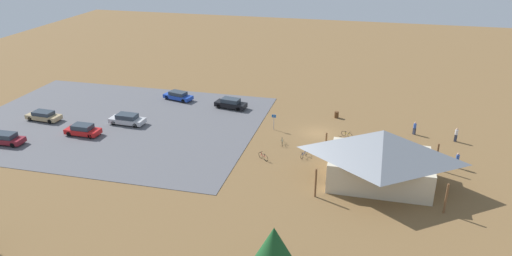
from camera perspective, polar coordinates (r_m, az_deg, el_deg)
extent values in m
plane|color=brown|center=(62.78, 7.38, -0.65)|extent=(160.00, 160.00, 0.00)
cube|color=#56565B|center=(68.41, -16.41, 0.63)|extent=(38.98, 29.65, 0.05)
cube|color=beige|center=(51.75, 14.40, -4.73)|extent=(10.30, 7.18, 3.11)
pyramid|color=gray|center=(50.47, 14.73, -1.74)|extent=(12.43, 9.31, 2.83)
cylinder|color=brown|center=(56.30, 20.61, -3.19)|extent=(0.20, 0.20, 3.11)
cylinder|color=brown|center=(55.93, 8.27, -2.03)|extent=(0.20, 0.20, 3.11)
cylinder|color=brown|center=(48.39, 21.56, -7.78)|extent=(0.20, 0.20, 3.11)
cylinder|color=brown|center=(47.96, 7.07, -6.46)|extent=(0.20, 0.20, 3.11)
cylinder|color=brown|center=(68.11, 9.50, 1.57)|extent=(0.60, 0.60, 0.90)
cylinder|color=#99999E|center=(63.07, 2.12, 0.74)|extent=(0.08, 0.08, 2.20)
cube|color=#1959B2|center=(62.77, 2.13, 1.41)|extent=(0.56, 0.04, 0.40)
cone|color=#194C23|center=(35.40, 2.11, -14.14)|extent=(3.78, 3.78, 3.69)
torus|color=black|center=(59.73, 3.10, -1.42)|extent=(0.17, 0.64, 0.65)
torus|color=black|center=(58.74, 3.12, -1.86)|extent=(0.17, 0.64, 0.65)
cylinder|color=#197A7F|center=(59.19, 3.11, -1.54)|extent=(0.24, 0.99, 0.04)
cylinder|color=#197A7F|center=(59.33, 3.11, -1.37)|extent=(0.04, 0.04, 0.43)
cube|color=black|center=(59.24, 3.11, -1.18)|extent=(0.12, 0.21, 0.05)
cylinder|color=#197A7F|center=(58.75, 3.12, -1.63)|extent=(0.04, 0.04, 0.43)
cylinder|color=black|center=(58.66, 3.12, -1.44)|extent=(0.48, 0.13, 0.03)
torus|color=black|center=(56.71, 5.95, -2.89)|extent=(0.24, 0.67, 0.69)
torus|color=black|center=(55.82, 5.46, -3.31)|extent=(0.24, 0.67, 0.69)
cylinder|color=#2347B7|center=(56.22, 5.71, -2.99)|extent=(0.33, 0.98, 0.04)
cylinder|color=#2347B7|center=(56.33, 5.80, -2.83)|extent=(0.04, 0.04, 0.43)
cube|color=black|center=(56.24, 5.81, -2.63)|extent=(0.14, 0.21, 0.05)
cylinder|color=#2347B7|center=(55.82, 5.52, -3.08)|extent=(0.04, 0.04, 0.42)
cylinder|color=black|center=(55.72, 5.52, -2.88)|extent=(0.47, 0.17, 0.03)
torus|color=black|center=(59.95, 9.34, -1.60)|extent=(0.38, 0.60, 0.67)
torus|color=black|center=(60.78, 9.95, -1.29)|extent=(0.38, 0.60, 0.67)
cylinder|color=orange|center=(60.32, 9.65, -1.35)|extent=(0.55, 0.88, 0.04)
cylinder|color=orange|center=(60.13, 9.55, -1.32)|extent=(0.04, 0.04, 0.41)
cube|color=black|center=(60.05, 9.56, -1.15)|extent=(0.17, 0.21, 0.05)
cylinder|color=orange|center=(60.62, 9.90, -1.15)|extent=(0.04, 0.04, 0.40)
cylinder|color=black|center=(60.53, 9.92, -0.98)|extent=(0.43, 0.28, 0.03)
torus|color=black|center=(60.33, 14.93, -1.91)|extent=(0.14, 0.75, 0.75)
torus|color=black|center=(61.20, 15.05, -1.55)|extent=(0.14, 0.75, 0.75)
cylinder|color=black|center=(60.71, 15.00, -1.62)|extent=(0.16, 0.88, 0.04)
cylinder|color=black|center=(60.53, 14.99, -1.63)|extent=(0.04, 0.04, 0.39)
cube|color=black|center=(60.45, 15.01, -1.46)|extent=(0.11, 0.21, 0.05)
cylinder|color=black|center=(61.02, 15.06, -1.39)|extent=(0.04, 0.04, 0.46)
cylinder|color=black|center=(60.93, 15.09, -1.20)|extent=(0.48, 0.10, 0.03)
torus|color=black|center=(60.81, 13.31, -1.56)|extent=(0.62, 0.40, 0.70)
torus|color=black|center=(61.30, 12.49, -1.27)|extent=(0.62, 0.40, 0.70)
cylinder|color=#722D9E|center=(61.00, 12.91, -1.32)|extent=(0.85, 0.53, 0.04)
cylinder|color=#722D9E|center=(60.87, 13.06, -1.28)|extent=(0.04, 0.04, 0.45)
cube|color=black|center=(60.78, 13.08, -1.08)|extent=(0.21, 0.17, 0.05)
cylinder|color=#722D9E|center=(61.17, 12.59, -1.12)|extent=(0.04, 0.04, 0.42)
cylinder|color=black|center=(61.08, 12.60, -0.94)|extent=(0.28, 0.43, 0.03)
torus|color=black|center=(54.99, 1.18, -3.60)|extent=(0.61, 0.50, 0.75)
torus|color=black|center=(55.66, 0.56, -3.25)|extent=(0.61, 0.50, 0.75)
cylinder|color=red|center=(55.27, 0.87, -3.31)|extent=(0.71, 0.58, 0.04)
cylinder|color=red|center=(55.11, 0.98, -3.30)|extent=(0.04, 0.04, 0.39)
cube|color=black|center=(55.03, 0.98, -3.12)|extent=(0.21, 0.19, 0.05)
cylinder|color=red|center=(55.48, 0.63, -3.06)|extent=(0.04, 0.04, 0.49)
cylinder|color=black|center=(55.38, 0.63, -2.83)|extent=(0.33, 0.40, 0.03)
torus|color=black|center=(62.43, 10.31, -0.64)|extent=(0.61, 0.37, 0.68)
torus|color=black|center=(61.96, 11.07, -0.89)|extent=(0.61, 0.37, 0.68)
cylinder|color=yellow|center=(62.15, 10.70, -0.67)|extent=(0.81, 0.47, 0.04)
cylinder|color=yellow|center=(62.21, 10.56, -0.57)|extent=(0.04, 0.04, 0.35)
cube|color=black|center=(62.14, 10.58, -0.42)|extent=(0.21, 0.17, 0.05)
cylinder|color=yellow|center=(61.91, 11.01, -0.67)|extent=(0.04, 0.04, 0.45)
cylinder|color=black|center=(61.83, 11.02, -0.48)|extent=(0.26, 0.44, 0.03)
cube|color=red|center=(65.37, -19.79, -0.35)|extent=(4.46, 1.94, 0.62)
cube|color=#2D3842|center=(65.14, -19.86, 0.14)|extent=(2.51, 1.68, 0.59)
cylinder|color=black|center=(65.68, -21.24, -0.66)|extent=(0.64, 0.23, 0.64)
cylinder|color=black|center=(66.89, -20.45, -0.11)|extent=(0.64, 0.23, 0.64)
cylinder|color=black|center=(64.01, -19.04, -0.95)|extent=(0.64, 0.23, 0.64)
cylinder|color=black|center=(65.26, -18.27, -0.38)|extent=(0.64, 0.23, 0.64)
cube|color=tan|center=(72.30, -23.81, 1.23)|extent=(4.86, 2.09, 0.59)
cube|color=#2D3842|center=(72.12, -23.88, 1.63)|extent=(2.76, 1.76, 0.50)
cylinder|color=black|center=(72.86, -25.16, 0.99)|extent=(0.65, 0.26, 0.64)
cylinder|color=black|center=(73.96, -24.36, 1.45)|extent=(0.65, 0.26, 0.64)
cylinder|color=black|center=(70.78, -23.19, 0.72)|extent=(0.65, 0.26, 0.64)
cylinder|color=black|center=(71.91, -22.40, 1.19)|extent=(0.65, 0.26, 0.64)
cube|color=maroon|center=(66.59, -27.50, -1.25)|extent=(4.58, 1.91, 0.61)
cube|color=#2D3842|center=(66.37, -27.59, -0.78)|extent=(2.58, 1.64, 0.58)
cylinder|color=black|center=(68.17, -28.07, -1.01)|extent=(0.65, 0.24, 0.64)
cylinder|color=black|center=(65.17, -26.83, -1.82)|extent=(0.65, 0.24, 0.64)
cylinder|color=black|center=(66.27, -26.02, -1.27)|extent=(0.65, 0.24, 0.64)
cube|color=#1E42B2|center=(74.93, -9.20, 3.68)|extent=(4.85, 2.84, 0.56)
cube|color=#2D3842|center=(74.75, -9.22, 4.08)|extent=(2.86, 2.14, 0.54)
cylinder|color=black|center=(75.34, -10.48, 3.56)|extent=(0.67, 0.37, 0.64)
cylinder|color=black|center=(76.46, -9.77, 3.90)|extent=(0.67, 0.37, 0.64)
cylinder|color=black|center=(73.52, -8.58, 3.19)|extent=(0.67, 0.37, 0.64)
cylinder|color=black|center=(74.66, -7.88, 3.55)|extent=(0.67, 0.37, 0.64)
cube|color=black|center=(70.66, -3.01, 2.80)|extent=(4.85, 2.48, 0.67)
cube|color=#2D3842|center=(70.44, -3.02, 3.28)|extent=(2.81, 1.94, 0.59)
cylinder|color=black|center=(70.77, -4.42, 2.59)|extent=(0.67, 0.32, 0.64)
cylinder|color=black|center=(72.05, -3.86, 2.99)|extent=(0.67, 0.32, 0.64)
cylinder|color=black|center=(69.45, -2.11, 2.24)|extent=(0.67, 0.32, 0.64)
cylinder|color=black|center=(70.75, -1.58, 2.65)|extent=(0.67, 0.32, 0.64)
cube|color=#BCBCC1|center=(67.14, -14.97, 0.88)|extent=(4.84, 2.05, 0.62)
cube|color=#2D3842|center=(66.92, -15.03, 1.36)|extent=(2.73, 1.76, 0.59)
cylinder|color=black|center=(67.38, -16.50, 0.59)|extent=(0.65, 0.24, 0.64)
cylinder|color=black|center=(68.69, -15.78, 1.10)|extent=(0.65, 0.24, 0.64)
cylinder|color=black|center=(65.76, -14.09, 0.30)|extent=(0.65, 0.24, 0.64)
cylinder|color=black|center=(67.10, -13.40, 0.83)|extent=(0.65, 0.24, 0.64)
cube|color=#2D3347|center=(64.79, 22.53, -1.10)|extent=(0.37, 0.40, 0.93)
cylinder|color=silver|center=(64.50, 22.64, -0.47)|extent=(0.36, 0.36, 0.63)
sphere|color=tan|center=(64.34, 22.69, -0.11)|extent=(0.24, 0.24, 0.24)
cube|color=#2D3347|center=(57.99, 22.64, -3.94)|extent=(0.39, 0.36, 0.92)
cylinder|color=blue|center=(57.66, 22.76, -3.24)|extent=(0.36, 0.36, 0.64)
sphere|color=tan|center=(57.48, 22.82, -2.85)|extent=(0.24, 0.24, 0.24)
cube|color=#2D3347|center=(65.11, 18.21, -0.36)|extent=(0.40, 0.40, 0.88)
cylinder|color=blue|center=(64.84, 18.29, 0.24)|extent=(0.36, 0.36, 0.59)
sphere|color=tan|center=(64.69, 18.33, 0.58)|extent=(0.24, 0.24, 0.24)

